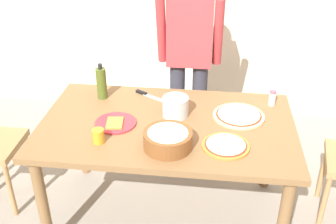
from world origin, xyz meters
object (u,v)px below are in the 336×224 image
object	(u,v)px
pizza_raw_on_board	(239,115)
salt_shaker	(272,98)
chef_knife	(148,95)
person_cook	(189,53)
olive_oil_bottle	(102,83)
dining_table	(167,135)
popcorn_bowl	(168,138)
steel_pot	(175,106)
cup_orange	(98,136)
plate_with_slice	(115,123)
pizza_cooked_on_tray	(226,145)

from	to	relation	value
pizza_raw_on_board	salt_shaker	xyz separation A→B (m)	(0.23, 0.19, 0.04)
salt_shaker	chef_knife	xyz separation A→B (m)	(-0.85, 0.03, -0.05)
person_cook	olive_oil_bottle	size ratio (longest dim) A/B	6.33
dining_table	popcorn_bowl	xyz separation A→B (m)	(0.04, -0.26, 0.15)
dining_table	chef_knife	size ratio (longest dim) A/B	6.09
pizza_raw_on_board	person_cook	bearing A→B (deg)	120.60
steel_pot	chef_knife	xyz separation A→B (m)	(-0.22, 0.24, -0.06)
person_cook	pizza_raw_on_board	size ratio (longest dim) A/B	4.88
steel_pot	cup_orange	bearing A→B (deg)	-138.30
plate_with_slice	salt_shaker	world-z (taller)	salt_shaker
person_cook	pizza_raw_on_board	xyz separation A→B (m)	(0.37, -0.62, -0.17)
cup_orange	person_cook	bearing A→B (deg)	66.16
pizza_raw_on_board	chef_knife	bearing A→B (deg)	161.23
steel_pot	chef_knife	size ratio (longest dim) A/B	0.66
steel_pot	cup_orange	xyz separation A→B (m)	(-0.41, -0.37, -0.02)
plate_with_slice	chef_knife	bearing A→B (deg)	70.29
salt_shaker	dining_table	bearing A→B (deg)	-154.79
steel_pot	cup_orange	size ratio (longest dim) A/B	2.04
dining_table	steel_pot	distance (m)	0.19
olive_oil_bottle	pizza_raw_on_board	bearing A→B (deg)	-9.27
pizza_raw_on_board	plate_with_slice	size ratio (longest dim) A/B	1.28
dining_table	chef_knife	bearing A→B (deg)	117.06
plate_with_slice	chef_knife	size ratio (longest dim) A/B	0.99
dining_table	pizza_cooked_on_tray	world-z (taller)	pizza_cooked_on_tray
pizza_raw_on_board	salt_shaker	size ratio (longest dim) A/B	3.13
popcorn_bowl	chef_knife	distance (m)	0.65
pizza_cooked_on_tray	salt_shaker	distance (m)	0.62
person_cook	popcorn_bowl	bearing A→B (deg)	-92.47
dining_table	pizza_raw_on_board	world-z (taller)	pizza_raw_on_board
olive_oil_bottle	chef_knife	xyz separation A→B (m)	(0.31, 0.06, -0.11)
plate_with_slice	chef_knife	xyz separation A→B (m)	(0.14, 0.40, -0.00)
popcorn_bowl	steel_pot	size ratio (longest dim) A/B	1.61
popcorn_bowl	olive_oil_bottle	xyz separation A→B (m)	(-0.53, 0.55, 0.05)
plate_with_slice	steel_pot	world-z (taller)	steel_pot
dining_table	popcorn_bowl	size ratio (longest dim) A/B	5.71
pizza_cooked_on_tray	chef_knife	bearing A→B (deg)	133.77
salt_shaker	plate_with_slice	bearing A→B (deg)	-159.45
pizza_raw_on_board	steel_pot	xyz separation A→B (m)	(-0.41, -0.03, 0.06)
cup_orange	salt_shaker	size ratio (longest dim) A/B	0.80
olive_oil_bottle	cup_orange	size ratio (longest dim) A/B	3.01
dining_table	olive_oil_bottle	bearing A→B (deg)	149.83
plate_with_slice	olive_oil_bottle	world-z (taller)	olive_oil_bottle
cup_orange	pizza_raw_on_board	bearing A→B (deg)	25.68
pizza_cooked_on_tray	cup_orange	world-z (taller)	cup_orange
pizza_cooked_on_tray	popcorn_bowl	bearing A→B (deg)	-172.45
salt_shaker	chef_knife	bearing A→B (deg)	178.27
salt_shaker	popcorn_bowl	bearing A→B (deg)	-137.64
dining_table	olive_oil_bottle	size ratio (longest dim) A/B	6.25
pizza_cooked_on_tray	popcorn_bowl	xyz separation A→B (m)	(-0.33, -0.04, 0.05)
popcorn_bowl	cup_orange	xyz separation A→B (m)	(-0.41, 0.00, -0.02)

